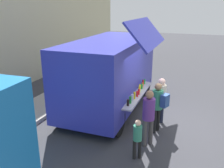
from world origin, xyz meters
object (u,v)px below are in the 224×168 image
object	(u,v)px
trash_bin	(101,68)
customer_mid_with_backpack	(158,103)
child_near_queue	(138,136)
food_truck_main	(111,72)
customer_front_ordering	(161,97)
customer_rear_waiting	(149,113)

from	to	relation	value
trash_bin	customer_mid_with_backpack	bearing A→B (deg)	-140.32
customer_mid_with_backpack	child_near_queue	xyz separation A→B (m)	(-1.68, 0.21, -0.34)
food_truck_main	customer_front_ordering	bearing A→B (deg)	-110.20
food_truck_main	trash_bin	world-z (taller)	food_truck_main
customer_mid_with_backpack	customer_rear_waiting	size ratio (longest dim) A/B	0.98
customer_mid_with_backpack	child_near_queue	world-z (taller)	customer_mid_with_backpack
child_near_queue	customer_mid_with_backpack	bearing A→B (deg)	-40.96
food_truck_main	child_near_queue	size ratio (longest dim) A/B	4.79
trash_bin	customer_rear_waiting	size ratio (longest dim) A/B	0.52
customer_rear_waiting	customer_mid_with_backpack	bearing A→B (deg)	-56.12
trash_bin	child_near_queue	distance (m)	8.37
food_truck_main	trash_bin	bearing A→B (deg)	27.85
trash_bin	customer_mid_with_backpack	size ratio (longest dim) A/B	0.54
customer_front_ordering	food_truck_main	bearing A→B (deg)	6.56
food_truck_main	trash_bin	xyz separation A→B (m)	(4.12, 2.32, -1.07)
trash_bin	customer_front_ordering	distance (m)	6.65
food_truck_main	child_near_queue	bearing A→B (deg)	-147.97
trash_bin	child_near_queue	bearing A→B (deg)	-148.77
customer_front_ordering	customer_rear_waiting	distance (m)	1.51
trash_bin	customer_front_ordering	size ratio (longest dim) A/B	0.54
food_truck_main	customer_front_ordering	xyz separation A→B (m)	(-0.74, -2.19, -0.52)
trash_bin	customer_front_ordering	xyz separation A→B (m)	(-4.86, -4.51, 0.56)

